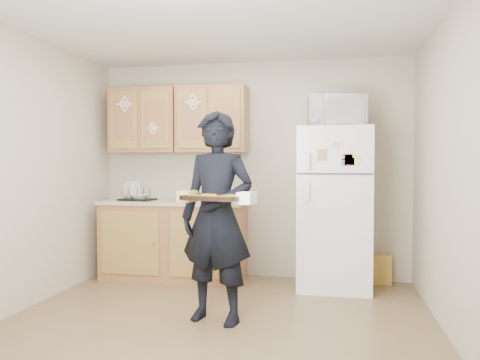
{
  "coord_description": "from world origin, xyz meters",
  "views": [
    {
      "loc": [
        0.93,
        -3.6,
        1.32
      ],
      "look_at": [
        0.13,
        0.45,
        1.17
      ],
      "focal_mm": 35.0,
      "sensor_mm": 36.0,
      "label": 1
    }
  ],
  "objects_px": {
    "person": "(217,217)",
    "microwave": "(336,112)",
    "refrigerator": "(334,208)",
    "baking_tray": "(216,198)",
    "dish_rack": "(137,194)"
  },
  "relations": [
    {
      "from": "person",
      "to": "microwave",
      "type": "xyz_separation_m",
      "value": [
        0.97,
        1.23,
        0.98
      ]
    },
    {
      "from": "refrigerator",
      "to": "person",
      "type": "bearing_deg",
      "value": -126.92
    },
    {
      "from": "baking_tray",
      "to": "microwave",
      "type": "distance_m",
      "value": 1.94
    },
    {
      "from": "refrigerator",
      "to": "microwave",
      "type": "xyz_separation_m",
      "value": [
        0.01,
        -0.05,
        1.01
      ]
    },
    {
      "from": "person",
      "to": "microwave",
      "type": "distance_m",
      "value": 1.85
    },
    {
      "from": "microwave",
      "to": "dish_rack",
      "type": "relative_size",
      "value": 1.59
    },
    {
      "from": "person",
      "to": "dish_rack",
      "type": "relative_size",
      "value": 4.82
    },
    {
      "from": "refrigerator",
      "to": "dish_rack",
      "type": "relative_size",
      "value": 4.67
    },
    {
      "from": "refrigerator",
      "to": "baking_tray",
      "type": "height_order",
      "value": "refrigerator"
    },
    {
      "from": "person",
      "to": "baking_tray",
      "type": "height_order",
      "value": "person"
    },
    {
      "from": "person",
      "to": "dish_rack",
      "type": "bearing_deg",
      "value": 147.94
    },
    {
      "from": "baking_tray",
      "to": "microwave",
      "type": "height_order",
      "value": "microwave"
    },
    {
      "from": "person",
      "to": "microwave",
      "type": "relative_size",
      "value": 3.03
    },
    {
      "from": "baking_tray",
      "to": "microwave",
      "type": "bearing_deg",
      "value": 71.97
    },
    {
      "from": "person",
      "to": "baking_tray",
      "type": "distance_m",
      "value": 0.35
    }
  ]
}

